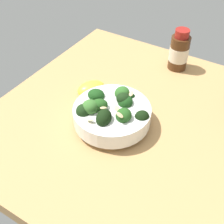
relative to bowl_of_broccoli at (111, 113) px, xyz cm
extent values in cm
cube|color=tan|center=(3.99, 4.97, -5.59)|extent=(68.61, 68.61, 3.68)
cylinder|color=white|center=(0.13, 0.02, -3.10)|extent=(9.97, 9.97, 1.30)
cylinder|color=white|center=(0.13, 0.02, -0.50)|extent=(18.13, 18.13, 3.90)
cylinder|color=silver|center=(0.13, 0.02, 1.04)|extent=(15.93, 15.93, 0.80)
cylinder|color=#2F662B|center=(-3.75, -3.04, 0.45)|extent=(1.78, 1.42, 1.84)
ellipsoid|color=#386B2B|center=(-3.75, -3.04, 2.35)|extent=(4.87, 5.43, 5.09)
cylinder|color=#3C7A32|center=(-4.75, -4.41, 0.15)|extent=(1.47, 1.55, 1.31)
ellipsoid|color=black|center=(-4.75, -4.41, 1.76)|extent=(4.11, 4.05, 3.87)
cylinder|color=#589D47|center=(-5.40, 1.79, -0.14)|extent=(2.00, 1.91, 1.92)
ellipsoid|color=#194216|center=(-5.40, 1.79, 1.75)|extent=(4.74, 4.81, 3.43)
cylinder|color=#4A8F3C|center=(1.41, 6.23, -0.37)|extent=(1.19, 1.22, 1.18)
ellipsoid|color=#194216|center=(1.41, 6.23, 0.87)|extent=(3.33, 3.13, 2.67)
cylinder|color=#2F662B|center=(1.85, 3.14, 0.07)|extent=(2.01, 2.07, 1.72)
ellipsoid|color=#194216|center=(1.85, 3.14, 1.87)|extent=(4.83, 5.38, 4.10)
cylinder|color=#2F662B|center=(0.69, -4.33, 0.23)|extent=(1.50, 1.73, 1.78)
ellipsoid|color=black|center=(0.69, -4.33, 2.17)|extent=(4.25, 5.56, 4.79)
cylinder|color=#3C7A32|center=(7.24, 1.15, -0.15)|extent=(1.72, 1.58, 1.20)
ellipsoid|color=black|center=(7.24, 1.15, 1.33)|extent=(4.58, 5.14, 4.25)
cylinder|color=#3C7A32|center=(-2.33, -1.36, 0.84)|extent=(1.93, 1.82, 1.57)
ellipsoid|color=#23511C|center=(-2.33, -1.36, 2.44)|extent=(4.85, 5.10, 3.42)
cylinder|color=#589D47|center=(1.24, 3.37, 0.57)|extent=(1.62, 1.58, 1.61)
ellipsoid|color=black|center=(1.24, 3.37, 2.31)|extent=(5.19, 5.29, 4.16)
cylinder|color=#589D47|center=(4.30, -1.41, 0.58)|extent=(1.83, 1.76, 1.40)
ellipsoid|color=#23511C|center=(4.30, -1.41, 2.17)|extent=(4.64, 4.46, 4.95)
cylinder|color=#2F662B|center=(-3.89, -0.26, -0.21)|extent=(1.16, 1.27, 1.61)
ellipsoid|color=black|center=(-3.89, -0.26, 1.18)|extent=(3.46, 3.34, 3.41)
cylinder|color=#3C7A32|center=(-0.38, 5.47, 0.25)|extent=(1.88, 1.83, 1.62)
ellipsoid|color=#2D6023|center=(-0.38, 5.47, 2.02)|extent=(5.13, 5.54, 4.57)
ellipsoid|color=#DBBC84|center=(-3.70, -2.50, 3.12)|extent=(1.81, 2.06, 0.84)
ellipsoid|color=#DBBC84|center=(1.81, 6.01, 2.35)|extent=(1.41, 2.00, 0.75)
ellipsoid|color=#DBBC84|center=(-1.49, -6.38, 2.08)|extent=(1.88, 1.40, 1.16)
ellipsoid|color=#DBBC84|center=(1.82, 2.45, 1.71)|extent=(2.05, 1.84, 0.88)
ellipsoid|color=#DBBC84|center=(2.08, -1.06, 3.04)|extent=(2.05, 1.44, 1.14)
ellipsoid|color=#DBBC84|center=(4.35, -3.17, 3.71)|extent=(1.82, 1.04, 1.07)
ellipsoid|color=#DBBC84|center=(-0.67, -2.32, 2.94)|extent=(1.56, 2.03, 0.89)
ellipsoid|color=yellow|center=(-10.48, 6.82, -1.79)|extent=(8.25, 9.15, 3.91)
cylinder|color=#472814|center=(3.93, 30.92, 1.27)|extent=(5.50, 5.50, 10.05)
cylinder|color=maroon|center=(3.93, 30.92, 7.42)|extent=(4.01, 4.01, 2.25)
cylinder|color=beige|center=(3.93, 30.92, 1.15)|extent=(5.61, 5.61, 4.27)
camera|label=1|loc=(26.87, -43.72, 47.01)|focal=47.98mm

